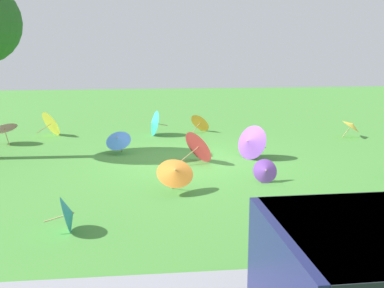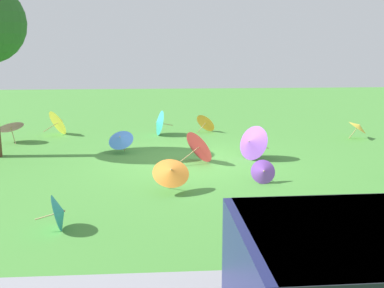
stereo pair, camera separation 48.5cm
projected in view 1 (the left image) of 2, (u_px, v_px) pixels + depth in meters
name	position (u px, v px, depth m)	size (l,w,h in m)	color
ground	(189.00, 161.00, 12.83)	(40.00, 40.00, 0.00)	#478C38
parasol_yellow_0	(352.00, 125.00, 15.89)	(0.77, 0.80, 0.66)	tan
parasol_purple_0	(250.00, 142.00, 12.99)	(1.09, 1.09, 0.97)	tan
parasol_blue_0	(118.00, 139.00, 13.56)	(0.88, 0.84, 0.71)	tan
parasol_red_0	(200.00, 145.00, 12.64)	(1.07, 1.11, 0.92)	tan
parasol_pink_1	(4.00, 127.00, 14.85)	(1.12, 1.12, 0.81)	tan
parasol_orange_0	(201.00, 122.00, 16.97)	(0.89, 0.90, 0.70)	tan
parasol_purple_1	(266.00, 171.00, 10.86)	(0.56, 0.48, 0.56)	tan
parasol_orange_1	(175.00, 172.00, 10.03)	(0.85, 0.78, 0.76)	tan
parasol_teal_0	(69.00, 214.00, 8.00)	(0.60, 0.68, 0.65)	tan
parasol_teal_2	(153.00, 123.00, 16.24)	(0.76, 0.91, 0.87)	tan
parasol_yellow_1	(53.00, 122.00, 16.24)	(1.00, 1.06, 0.91)	tan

